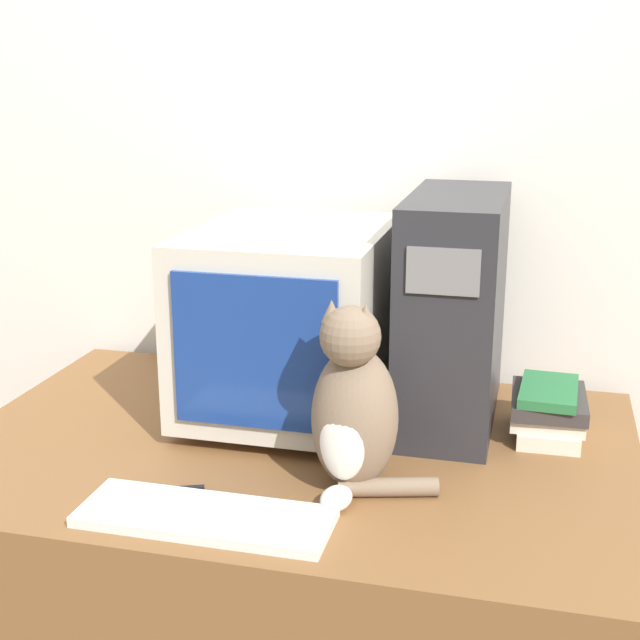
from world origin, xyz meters
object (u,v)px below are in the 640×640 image
object	(u,v)px
keyboard	(205,516)
cat	(354,411)
pen	(161,489)
computer_tower	(453,309)
crt_monitor	(291,320)
book_stack	(548,410)

from	to	relation	value
keyboard	cat	xyz separation A→B (m)	(0.21, 0.18, 0.14)
cat	pen	distance (m)	0.37
pen	computer_tower	bearing A→B (deg)	45.96
cat	pen	size ratio (longest dim) A/B	2.38
computer_tower	pen	bearing A→B (deg)	-134.04
crt_monitor	computer_tower	distance (m)	0.34
crt_monitor	cat	distance (m)	0.38
keyboard	pen	bearing A→B (deg)	145.13
crt_monitor	book_stack	size ratio (longest dim) A/B	2.41
crt_monitor	keyboard	xyz separation A→B (m)	(-0.01, -0.49, -0.20)
keyboard	book_stack	distance (m)	0.74
crt_monitor	pen	world-z (taller)	crt_monitor
computer_tower	pen	world-z (taller)	computer_tower
keyboard	cat	bearing A→B (deg)	40.28
book_stack	crt_monitor	bearing A→B (deg)	-178.86
computer_tower	cat	size ratio (longest dim) A/B	1.37
crt_monitor	pen	distance (m)	0.47
book_stack	pen	distance (m)	0.78
keyboard	cat	distance (m)	0.31
crt_monitor	cat	xyz separation A→B (m)	(0.20, -0.31, -0.06)
keyboard	book_stack	world-z (taller)	book_stack
cat	book_stack	xyz separation A→B (m)	(0.33, 0.32, -0.09)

